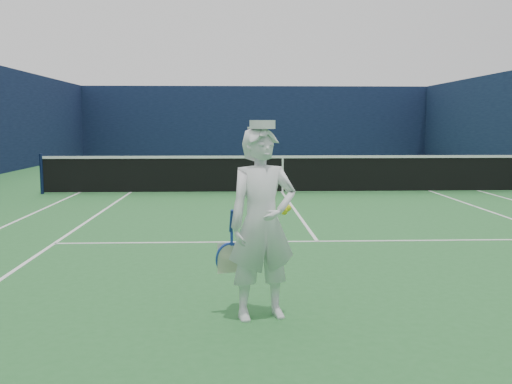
# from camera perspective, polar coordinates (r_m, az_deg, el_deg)

# --- Properties ---
(ground) EXTENTS (80.00, 80.00, 0.00)m
(ground) POSITION_cam_1_polar(r_m,az_deg,el_deg) (15.39, 2.67, -0.08)
(ground) COLOR #27682F
(ground) RESTS_ON ground
(court_markings) EXTENTS (11.03, 23.83, 0.01)m
(court_markings) POSITION_cam_1_polar(r_m,az_deg,el_deg) (15.39, 2.67, -0.07)
(court_markings) COLOR white
(court_markings) RESTS_ON ground
(windscreen_fence) EXTENTS (20.12, 36.12, 4.00)m
(windscreen_fence) POSITION_cam_1_polar(r_m,az_deg,el_deg) (15.28, 2.71, 7.39)
(windscreen_fence) COLOR #0E1735
(windscreen_fence) RESTS_ON ground
(tennis_net) EXTENTS (12.88, 0.09, 1.07)m
(tennis_net) POSITION_cam_1_polar(r_m,az_deg,el_deg) (15.33, 2.68, 1.98)
(tennis_net) COLOR #141E4C
(tennis_net) RESTS_ON ground
(tennis_player) EXTENTS (0.86, 0.60, 1.89)m
(tennis_player) POSITION_cam_1_polar(r_m,az_deg,el_deg) (5.40, 0.62, -3.13)
(tennis_player) COLOR white
(tennis_player) RESTS_ON ground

